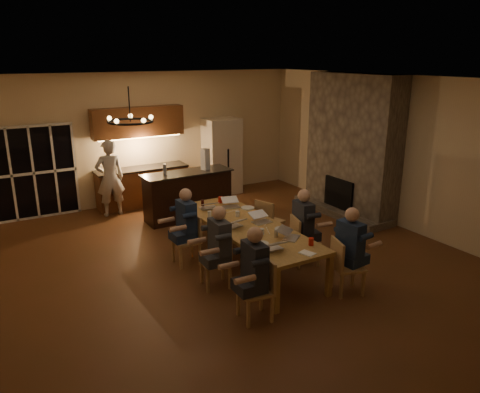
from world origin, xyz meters
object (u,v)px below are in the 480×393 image
(laptop_f, at_px, (231,202))
(dining_table, at_px, (247,245))
(chair_right_mid, at_px, (305,241))
(redcup_near, at_px, (311,242))
(laptop_b, at_px, (291,232))
(mug_mid, at_px, (237,214))
(refrigerator, at_px, (222,156))
(redcup_far, at_px, (221,200))
(chair_right_far, at_px, (270,221))
(bar_island, at_px, (188,195))
(chair_left_near, at_px, (255,291))
(plate_left, at_px, (262,244))
(can_cola, at_px, (203,203))
(chair_left_mid, at_px, (215,261))
(person_left_mid, at_px, (220,248))
(bar_bottle, at_px, (165,169))
(bar_blender, at_px, (205,159))
(standing_person, at_px, (110,178))
(plate_far, at_px, (248,208))
(plate_near, at_px, (283,229))
(mug_front, at_px, (262,232))
(laptop_a, at_px, (271,242))
(person_left_far, at_px, (187,226))
(can_silver, at_px, (276,234))
(chair_right_near, at_px, (348,266))
(laptop_c, at_px, (232,220))
(chair_left_far, at_px, (186,240))
(person_left_near, at_px, (254,274))
(laptop_e, at_px, (208,203))
(can_right, at_px, (261,213))
(person_right_near, at_px, (350,250))
(laptop_d, at_px, (262,216))
(mug_back, at_px, (209,214))
(chandelier, at_px, (130,122))

(laptop_f, bearing_deg, dining_table, -88.64)
(chair_right_mid, height_order, redcup_near, chair_right_mid)
(dining_table, relative_size, laptop_b, 10.49)
(mug_mid, bearing_deg, chair_right_mid, -49.86)
(refrigerator, distance_m, redcup_far, 3.28)
(chair_right_far, bearing_deg, bar_island, 1.55)
(chair_left_near, xyz_separation_m, plate_left, (0.58, 0.74, 0.31))
(redcup_near, relative_size, can_cola, 1.00)
(chair_left_mid, distance_m, laptop_f, 1.85)
(person_left_mid, relative_size, bar_bottle, 5.75)
(chair_left_near, height_order, bar_blender, bar_blender)
(standing_person, xyz_separation_m, plate_far, (1.80, -3.11, -0.13))
(laptop_b, distance_m, plate_far, 1.68)
(person_left_mid, relative_size, plate_near, 4.96)
(mug_front, height_order, can_cola, can_cola)
(laptop_a, xyz_separation_m, mug_front, (0.20, 0.57, -0.06))
(refrigerator, bearing_deg, person_left_far, -126.17)
(can_silver, bearing_deg, chair_right_far, 59.37)
(chair_right_near, bearing_deg, person_left_far, 54.26)
(mug_mid, bearing_deg, refrigerator, 65.80)
(laptop_c, relative_size, plate_near, 1.15)
(chair_left_far, distance_m, person_left_near, 2.18)
(laptop_e, height_order, plate_far, laptop_e)
(person_left_near, bearing_deg, laptop_b, 123.63)
(mug_front, bearing_deg, laptop_a, -109.40)
(laptop_e, distance_m, plate_near, 1.77)
(can_cola, height_order, bar_bottle, bar_bottle)
(can_right, bearing_deg, can_cola, 120.08)
(plate_near, bearing_deg, mug_mid, 108.22)
(chair_right_mid, distance_m, person_right_near, 1.14)
(laptop_c, relative_size, mug_front, 3.20)
(laptop_d, xyz_separation_m, bar_blender, (0.30, 2.82, 0.46))
(person_right_near, bearing_deg, person_left_near, 82.08)
(bar_island, distance_m, chair_left_far, 2.44)
(laptop_b, bearing_deg, can_silver, 103.08)
(mug_back, bearing_deg, person_left_far, -167.84)
(laptop_c, bearing_deg, plate_far, -149.61)
(person_left_mid, relative_size, chandelier, 2.32)
(can_right, relative_size, plate_near, 0.43)
(laptop_f, bearing_deg, can_cola, 154.44)
(mug_mid, relative_size, plate_left, 0.44)
(laptop_e, bearing_deg, standing_person, -57.99)
(person_left_far, bearing_deg, person_left_near, -0.93)
(chair_left_near, xyz_separation_m, chair_right_far, (1.76, 2.26, 0.00))
(dining_table, xyz_separation_m, standing_person, (-1.33, 3.88, 0.51))
(laptop_d, distance_m, can_right, 0.32)
(bar_island, height_order, laptop_d, bar_island)
(laptop_f, bearing_deg, bar_island, 108.07)
(chair_left_mid, distance_m, bar_bottle, 3.37)
(mug_mid, distance_m, plate_left, 1.37)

